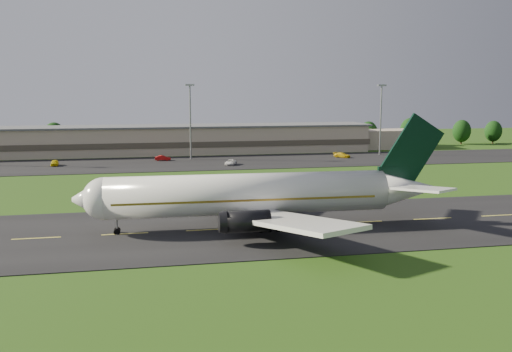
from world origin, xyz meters
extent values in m
plane|color=#204210|center=(0.00, 0.00, 0.00)|extent=(360.00, 360.00, 0.00)
cube|color=black|center=(0.00, 0.00, 0.05)|extent=(220.00, 30.00, 0.10)
cube|color=black|center=(0.00, 72.00, 0.05)|extent=(260.00, 30.00, 0.10)
cylinder|color=white|center=(5.49, 0.00, 4.80)|extent=(38.13, 6.60, 5.60)
sphere|color=white|center=(-13.50, 0.50, 4.80)|extent=(5.60, 5.60, 5.60)
cone|color=white|center=(-15.50, 0.55, 4.80)|extent=(4.14, 5.48, 5.38)
cone|color=white|center=(27.98, -0.59, 4.80)|extent=(9.14, 5.72, 5.49)
cube|color=olive|center=(4.99, 0.01, 4.45)|extent=(35.14, 6.56, 0.28)
cube|color=black|center=(-14.10, 0.51, 5.35)|extent=(2.08, 3.05, 0.65)
cube|color=white|center=(8.70, -11.09, 3.30)|extent=(13.73, 20.21, 2.20)
cube|color=white|center=(9.28, 10.90, 3.30)|extent=(14.49, 20.14, 2.20)
cube|color=white|center=(27.85, -5.59, 5.70)|extent=(7.37, 9.39, 0.91)
cube|color=white|center=(28.11, 4.41, 5.70)|extent=(7.67, 9.37, 0.91)
cube|color=black|center=(26.48, -0.55, 6.60)|extent=(5.01, 0.68, 3.00)
cube|color=black|center=(28.98, -0.62, 10.30)|extent=(9.44, 0.70, 10.55)
cylinder|color=black|center=(3.78, -7.96, 2.90)|extent=(5.67, 2.85, 2.70)
cylinder|color=black|center=(4.20, 8.04, 2.90)|extent=(5.67, 2.85, 2.70)
cube|color=tan|center=(0.00, 96.00, 4.00)|extent=(120.00, 15.00, 8.00)
cube|color=#4C4438|center=(0.00, 96.00, 3.20)|extent=(121.00, 15.40, 1.60)
cube|color=#595B60|center=(0.00, 96.00, 8.15)|extent=(122.00, 16.00, 0.50)
cube|color=tan|center=(70.00, 98.00, 3.00)|extent=(28.00, 11.00, 6.00)
cylinder|color=gray|center=(5.00, 80.00, 10.00)|extent=(0.44, 0.44, 20.00)
cube|color=gray|center=(5.00, 80.00, 20.10)|extent=(2.40, 1.20, 0.50)
cylinder|color=gray|center=(60.00, 80.00, 10.00)|extent=(0.44, 0.44, 20.00)
cube|color=gray|center=(60.00, 80.00, 20.10)|extent=(2.40, 1.20, 0.50)
cylinder|color=black|center=(-33.58, 104.93, 1.45)|extent=(0.56, 0.56, 2.90)
ellipsoid|color=black|center=(-33.58, 104.93, 4.99)|extent=(6.76, 6.76, 8.45)
cylinder|color=black|center=(45.75, 105.54, 1.28)|extent=(0.56, 0.56, 2.57)
ellipsoid|color=black|center=(45.75, 105.54, 4.42)|extent=(5.99, 5.99, 7.49)
cylinder|color=black|center=(67.07, 105.28, 1.32)|extent=(0.56, 0.56, 2.63)
ellipsoid|color=black|center=(67.07, 105.28, 4.53)|extent=(6.14, 6.14, 7.68)
cylinder|color=black|center=(82.47, 105.88, 1.46)|extent=(0.56, 0.56, 2.93)
ellipsoid|color=black|center=(82.47, 105.88, 5.04)|extent=(6.83, 6.83, 8.53)
cylinder|color=black|center=(101.91, 105.71, 1.33)|extent=(0.56, 0.56, 2.67)
ellipsoid|color=black|center=(101.91, 105.71, 4.59)|extent=(6.22, 6.22, 7.78)
cylinder|color=black|center=(114.15, 105.52, 1.27)|extent=(0.56, 0.56, 2.54)
ellipsoid|color=black|center=(114.15, 105.52, 4.37)|extent=(5.92, 5.92, 7.40)
imported|color=yellow|center=(-29.50, 73.21, 0.83)|extent=(1.95, 4.39, 1.47)
imported|color=#A60B0C|center=(-2.63, 78.44, 0.78)|extent=(4.28, 1.91, 1.36)
imported|color=white|center=(13.73, 66.02, 0.77)|extent=(3.93, 5.27, 1.33)
imported|color=gold|center=(46.74, 75.31, 0.79)|extent=(4.78, 4.73, 1.39)
camera|label=1|loc=(-8.91, -74.62, 18.74)|focal=40.00mm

